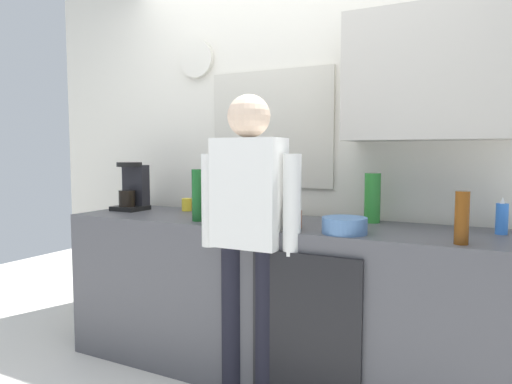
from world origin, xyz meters
The scene contains 16 objects.
kitchen_counter centered at (0.00, 0.30, 0.46)m, with size 2.58×0.64×0.91m, color #4C4C51.
dishwasher_panel centered at (0.33, -0.03, 0.41)m, with size 0.56×0.02×0.82m, color black.
back_wall_assembly centered at (0.10, 0.70, 1.36)m, with size 4.18×0.42×2.60m.
coffee_maker centered at (-1.10, 0.35, 1.06)m, with size 0.20×0.20×0.33m.
bottle_dark_sauce centered at (-0.50, 0.50, 1.00)m, with size 0.06×0.06×0.18m, color black.
bottle_red_vinegar centered at (-0.50, 0.35, 1.02)m, with size 0.06×0.06×0.22m, color maroon.
bottle_green_wine centered at (-0.40, 0.12, 1.06)m, with size 0.07×0.07×0.30m, color #195923.
bottle_olive_oil centered at (0.03, 0.11, 1.04)m, with size 0.06×0.06×0.25m, color olive.
bottle_clear_soda centered at (0.51, 0.52, 1.05)m, with size 0.09×0.09×0.28m, color #2D8C33.
bottle_amber_beer centered at (1.00, 0.07, 1.03)m, with size 0.06×0.06×0.23m, color brown.
cup_white_mug centered at (-0.27, 0.30, 0.96)m, with size 0.08×0.08×0.10m, color white.
cup_yellow_cup centered at (-0.74, 0.48, 0.95)m, with size 0.07×0.07×0.09m, color yellow.
cup_terracotta_mug centered at (0.19, 0.14, 0.96)m, with size 0.08×0.08×0.09m, color #B26647.
mixing_bowl centered at (0.48, 0.10, 0.95)m, with size 0.22×0.22×0.08m, color #4C72A5.
dish_soap centered at (1.16, 0.43, 0.99)m, with size 0.06×0.06×0.18m.
person_at_sink centered at (0.00, 0.00, 0.95)m, with size 0.57×0.22×1.60m.
Camera 1 is at (1.12, -2.08, 1.30)m, focal length 32.38 mm.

